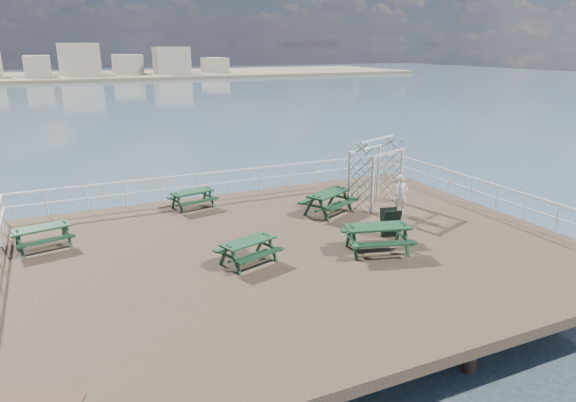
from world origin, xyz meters
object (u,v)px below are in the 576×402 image
at_px(picnic_table_d, 248,247).
at_px(picnic_table_c, 329,198).
at_px(trellis_arbor, 376,176).
at_px(picnic_table_b, 193,196).
at_px(picnic_table_e, 377,233).
at_px(picnic_table_a, 42,233).
at_px(person, 401,195).

bearing_deg(picnic_table_d, picnic_table_c, 17.27).
bearing_deg(trellis_arbor, picnic_table_c, 163.28).
xyz_separation_m(picnic_table_c, trellis_arbor, (2.29, 0.18, 0.62)).
xyz_separation_m(picnic_table_c, picnic_table_d, (-4.59, -3.23, -0.09)).
relative_size(picnic_table_b, picnic_table_e, 0.80).
relative_size(picnic_table_a, picnic_table_e, 0.82).
relative_size(picnic_table_b, person, 1.22).
bearing_deg(person, picnic_table_a, 175.43).
bearing_deg(person, picnic_table_e, -132.52).
bearing_deg(picnic_table_a, person, -21.12).
distance_m(trellis_arbor, person, 1.58).
bearing_deg(picnic_table_b, picnic_table_a, -171.00).
xyz_separation_m(picnic_table_a, person, (12.72, -2.04, 0.25)).
xyz_separation_m(picnic_table_a, picnic_table_d, (5.67, -3.94, -0.01)).
xyz_separation_m(picnic_table_e, trellis_arbor, (2.81, 4.29, 0.61)).
xyz_separation_m(picnic_table_d, person, (7.05, 1.90, 0.26)).
height_order(picnic_table_e, person, person).
distance_m(picnic_table_c, trellis_arbor, 2.38).
relative_size(picnic_table_c, picnic_table_e, 1.04).
bearing_deg(trellis_arbor, person, -104.62).
bearing_deg(person, picnic_table_b, 154.08).
relative_size(picnic_table_b, picnic_table_c, 0.78).
bearing_deg(picnic_table_b, picnic_table_d, -101.35).
bearing_deg(picnic_table_b, person, -42.81).
height_order(picnic_table_a, picnic_table_e, picnic_table_e).
bearing_deg(person, picnic_table_d, -160.38).
bearing_deg(picnic_table_b, picnic_table_e, -71.50).
height_order(picnic_table_d, picnic_table_e, picnic_table_e).
bearing_deg(trellis_arbor, picnic_table_e, -144.51).
xyz_separation_m(picnic_table_c, picnic_table_e, (-0.52, -4.10, 0.02)).
xyz_separation_m(picnic_table_c, person, (2.47, -1.32, 0.17)).
distance_m(picnic_table_c, person, 2.81).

